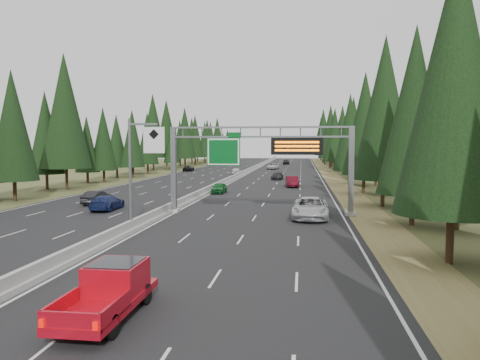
{
  "coord_description": "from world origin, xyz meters",
  "views": [
    {
      "loc": [
        11.92,
        -6.41,
        6.26
      ],
      "look_at": [
        8.44,
        20.0,
        4.24
      ],
      "focal_mm": 35.0,
      "sensor_mm": 36.0,
      "label": 1
    }
  ],
  "objects": [
    {
      "name": "car_onc_near",
      "position": [
        -9.18,
        39.54,
        0.78
      ],
      "size": [
        1.74,
        4.36,
        1.41
      ],
      "primitive_type": "imported",
      "rotation": [
        0.0,
        0.0,
        3.08
      ],
      "color": "black",
      "rests_on": "road"
    },
    {
      "name": "sign_gantry",
      "position": [
        8.92,
        34.88,
        5.27
      ],
      "size": [
        16.75,
        0.98,
        7.8
      ],
      "color": "slate",
      "rests_on": "road"
    },
    {
      "name": "car_onc_blue",
      "position": [
        -6.35,
        35.57,
        0.8
      ],
      "size": [
        2.16,
        5.02,
        1.44
      ],
      "primitive_type": "imported",
      "rotation": [
        0.0,
        0.0,
        3.17
      ],
      "color": "navy",
      "rests_on": "road"
    },
    {
      "name": "car_onc_far",
      "position": [
        -14.43,
        100.7,
        0.74
      ],
      "size": [
        2.64,
        4.96,
        1.33
      ],
      "primitive_type": "imported",
      "rotation": [
        0.0,
        0.0,
        3.23
      ],
      "color": "black",
      "rests_on": "road"
    },
    {
      "name": "car_onc_white",
      "position": [
        -1.5,
        89.37,
        0.78
      ],
      "size": [
        1.71,
        4.13,
        1.4
      ],
      "primitive_type": "imported",
      "rotation": [
        0.0,
        0.0,
        3.13
      ],
      "color": "silver",
      "rests_on": "road"
    },
    {
      "name": "car_ahead_far",
      "position": [
        7.09,
        141.11,
        0.89
      ],
      "size": [
        2.38,
        4.91,
        1.62
      ],
      "primitive_type": "imported",
      "rotation": [
        0.0,
        0.0,
        0.1
      ],
      "color": "black",
      "rests_on": "road"
    },
    {
      "name": "road",
      "position": [
        0.0,
        80.0,
        0.04
      ],
      "size": [
        32.0,
        260.0,
        0.08
      ],
      "primitive_type": "cube",
      "color": "black",
      "rests_on": "ground"
    },
    {
      "name": "shoulder_right",
      "position": [
        17.8,
        80.0,
        0.03
      ],
      "size": [
        3.6,
        260.0,
        0.06
      ],
      "primitive_type": "cube",
      "color": "olive",
      "rests_on": "ground"
    },
    {
      "name": "car_ahead_green",
      "position": [
        1.5,
        52.17,
        0.75
      ],
      "size": [
        1.7,
        3.99,
        1.34
      ],
      "primitive_type": "imported",
      "rotation": [
        0.0,
        0.0,
        -0.03
      ],
      "color": "#155F24",
      "rests_on": "road"
    },
    {
      "name": "hov_sign_pole",
      "position": [
        0.58,
        24.97,
        4.72
      ],
      "size": [
        2.8,
        0.5,
        8.0
      ],
      "color": "slate",
      "rests_on": "road"
    },
    {
      "name": "red_pickup",
      "position": [
        5.1,
        9.53,
        1.09
      ],
      "size": [
        2.0,
        5.59,
        1.82
      ],
      "color": "black",
      "rests_on": "road"
    },
    {
      "name": "car_ahead_dkred",
      "position": [
        10.57,
        62.32,
        0.87
      ],
      "size": [
        2.14,
        4.95,
        1.59
      ],
      "primitive_type": "imported",
      "rotation": [
        0.0,
        0.0,
        0.1
      ],
      "color": "#520B18",
      "rests_on": "road"
    },
    {
      "name": "shoulder_left",
      "position": [
        -17.8,
        80.0,
        0.03
      ],
      "size": [
        3.6,
        260.0,
        0.06
      ],
      "primitive_type": "cube",
      "color": "#3B4520",
      "rests_on": "ground"
    },
    {
      "name": "tree_row_left",
      "position": [
        -22.11,
        68.36,
        9.13
      ],
      "size": [
        11.88,
        245.36,
        18.93
      ],
      "color": "black",
      "rests_on": "ground"
    },
    {
      "name": "tree_row_right",
      "position": [
        21.7,
        66.79,
        9.29
      ],
      "size": [
        12.2,
        246.49,
        18.95
      ],
      "color": "black",
      "rests_on": "ground"
    },
    {
      "name": "car_ahead_white",
      "position": [
        4.73,
        111.78,
        0.86
      ],
      "size": [
        2.91,
        5.73,
        1.55
      ],
      "primitive_type": "imported",
      "rotation": [
        0.0,
        0.0,
        -0.06
      ],
      "color": "silver",
      "rests_on": "road"
    },
    {
      "name": "car_ahead_dkgrey",
      "position": [
        7.65,
        76.51,
        0.73
      ],
      "size": [
        2.15,
        4.59,
        1.3
      ],
      "primitive_type": "imported",
      "rotation": [
        0.0,
        0.0,
        -0.07
      ],
      "color": "black",
      "rests_on": "road"
    },
    {
      "name": "silver_minivan",
      "position": [
        12.69,
        32.92,
        0.97
      ],
      "size": [
        3.19,
        6.48,
        1.77
      ],
      "primitive_type": "imported",
      "rotation": [
        0.0,
        0.0,
        -0.04
      ],
      "color": "#BBBBC0",
      "rests_on": "road"
    },
    {
      "name": "median_barrier",
      "position": [
        0.0,
        80.0,
        0.41
      ],
      "size": [
        0.7,
        260.0,
        0.85
      ],
      "color": "#979791",
      "rests_on": "road"
    }
  ]
}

